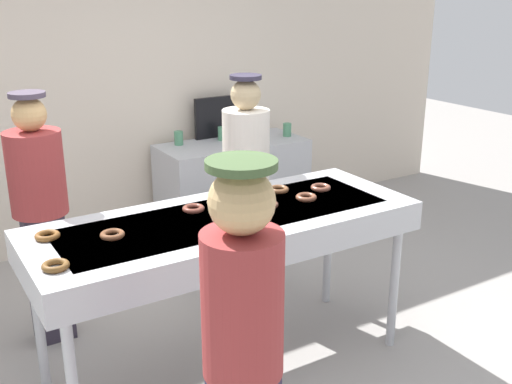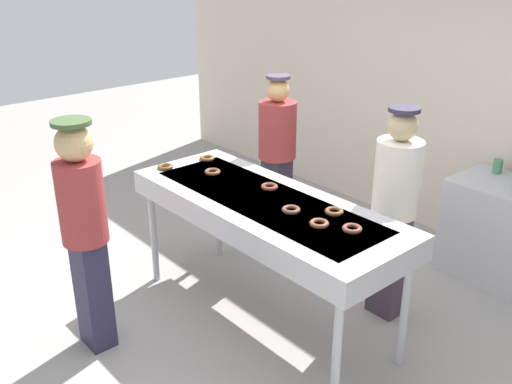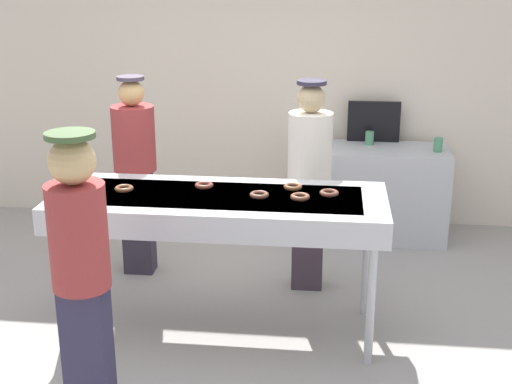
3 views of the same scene
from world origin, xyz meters
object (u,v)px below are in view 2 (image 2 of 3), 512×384
(worker_baker, at_px, (395,204))
(chocolate_donut_5, at_px, (319,223))
(chocolate_donut_6, at_px, (334,211))
(chocolate_donut_7, at_px, (352,229))
(fryer_conveyor, at_px, (265,211))
(chocolate_donut_4, at_px, (213,172))
(worker_assistant, at_px, (277,153))
(customer_waiting, at_px, (84,227))
(chocolate_donut_0, at_px, (291,210))
(chocolate_donut_3, at_px, (165,167))
(chocolate_donut_1, at_px, (207,158))
(chocolate_donut_2, at_px, (269,187))
(paper_cup_2, at_px, (498,166))

(worker_baker, bearing_deg, chocolate_donut_5, 103.23)
(chocolate_donut_6, bearing_deg, chocolate_donut_7, -23.61)
(fryer_conveyor, bearing_deg, chocolate_donut_4, 177.70)
(chocolate_donut_5, distance_m, worker_assistant, 1.64)
(customer_waiting, bearing_deg, chocolate_donut_6, 60.45)
(chocolate_donut_5, bearing_deg, chocolate_donut_4, 177.76)
(chocolate_donut_4, xyz_separation_m, worker_assistant, (-0.17, 0.86, -0.08))
(chocolate_donut_4, height_order, worker_baker, worker_baker)
(worker_assistant, bearing_deg, chocolate_donut_0, 151.71)
(chocolate_donut_3, distance_m, chocolate_donut_4, 0.41)
(chocolate_donut_0, relative_size, chocolate_donut_1, 1.00)
(chocolate_donut_3, distance_m, customer_waiting, 1.03)
(chocolate_donut_2, relative_size, chocolate_donut_4, 1.00)
(chocolate_donut_7, xyz_separation_m, paper_cup_2, (-0.07, 2.01, -0.09))
(fryer_conveyor, relative_size, worker_assistant, 1.36)
(chocolate_donut_6, bearing_deg, chocolate_donut_1, -179.90)
(chocolate_donut_7, bearing_deg, chocolate_donut_1, 176.39)
(worker_baker, height_order, customer_waiting, customer_waiting)
(chocolate_donut_1, relative_size, paper_cup_2, 1.02)
(fryer_conveyor, bearing_deg, chocolate_donut_5, -2.18)
(chocolate_donut_3, bearing_deg, chocolate_donut_0, 8.22)
(chocolate_donut_7, height_order, paper_cup_2, chocolate_donut_7)
(chocolate_donut_0, bearing_deg, chocolate_donut_4, 177.83)
(chocolate_donut_4, height_order, customer_waiting, customer_waiting)
(fryer_conveyor, xyz_separation_m, paper_cup_2, (0.66, 2.09, 0.02))
(chocolate_donut_2, distance_m, worker_assistant, 1.01)
(customer_waiting, height_order, paper_cup_2, customer_waiting)
(chocolate_donut_2, distance_m, chocolate_donut_6, 0.61)
(chocolate_donut_2, bearing_deg, paper_cup_2, 67.74)
(chocolate_donut_0, bearing_deg, fryer_conveyor, 178.13)
(chocolate_donut_1, height_order, chocolate_donut_3, same)
(chocolate_donut_0, distance_m, paper_cup_2, 2.14)
(chocolate_donut_3, height_order, chocolate_donut_7, same)
(chocolate_donut_0, relative_size, worker_assistant, 0.08)
(chocolate_donut_4, height_order, worker_assistant, worker_assistant)
(chocolate_donut_2, xyz_separation_m, worker_baker, (0.70, 0.59, -0.08))
(worker_baker, relative_size, paper_cup_2, 13.21)
(fryer_conveyor, relative_size, chocolate_donut_6, 17.49)
(chocolate_donut_7, distance_m, customer_waiting, 1.75)
(chocolate_donut_4, distance_m, worker_assistant, 0.88)
(chocolate_donut_0, relative_size, chocolate_donut_2, 1.00)
(fryer_conveyor, xyz_separation_m, chocolate_donut_0, (0.27, -0.01, 0.10))
(chocolate_donut_3, distance_m, chocolate_donut_5, 1.55)
(chocolate_donut_4, height_order, chocolate_donut_7, same)
(chocolate_donut_3, bearing_deg, worker_baker, 30.93)
(chocolate_donut_1, distance_m, chocolate_donut_2, 0.82)
(chocolate_donut_1, height_order, chocolate_donut_7, same)
(chocolate_donut_7, distance_m, paper_cup_2, 2.01)
(worker_baker, height_order, paper_cup_2, worker_baker)
(chocolate_donut_6, bearing_deg, worker_assistant, 151.82)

